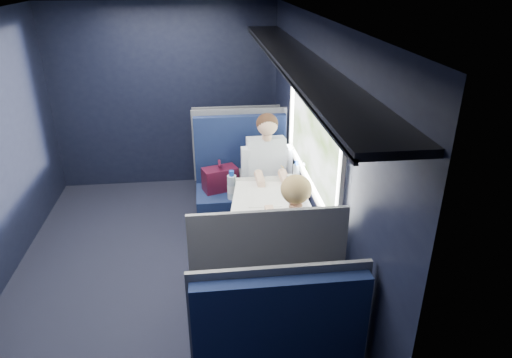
{
  "coord_description": "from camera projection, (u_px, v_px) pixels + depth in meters",
  "views": [
    {
      "loc": [
        0.48,
        -3.61,
        2.64
      ],
      "look_at": [
        0.9,
        0.0,
        0.95
      ],
      "focal_mm": 32.0,
      "sensor_mm": 36.0,
      "label": 1
    }
  ],
  "objects": [
    {
      "name": "room_shell",
      "position": [
        149.0,
        125.0,
        3.69
      ],
      "size": [
        3.0,
        4.4,
        2.4
      ],
      "color": "black",
      "rests_on": "ground"
    },
    {
      "name": "papers",
      "position": [
        262.0,
        200.0,
        4.1
      ],
      "size": [
        0.64,
        0.83,
        0.01
      ],
      "primitive_type": "cube",
      "rotation": [
        0.0,
        0.0,
        -0.15
      ],
      "color": "white",
      "rests_on": "table"
    },
    {
      "name": "woman",
      "position": [
        293.0,
        243.0,
        3.48
      ],
      "size": [
        0.53,
        0.56,
        1.32
      ],
      "color": "black",
      "rests_on": "ground"
    },
    {
      "name": "bottle_small",
      "position": [
        296.0,
        173.0,
        4.39
      ],
      "size": [
        0.06,
        0.06,
        0.22
      ],
      "color": "silver",
      "rests_on": "table"
    },
    {
      "name": "cup",
      "position": [
        290.0,
        179.0,
        4.39
      ],
      "size": [
        0.07,
        0.07,
        0.09
      ],
      "primitive_type": "cylinder",
      "color": "white",
      "rests_on": "table"
    },
    {
      "name": "seat_bay_near",
      "position": [
        241.0,
        189.0,
        5.0
      ],
      "size": [
        1.04,
        0.62,
        1.26
      ],
      "color": "#0C1536",
      "rests_on": "ground"
    },
    {
      "name": "ground",
      "position": [
        162.0,
        275.0,
        4.31
      ],
      "size": [
        2.8,
        4.2,
        0.01
      ],
      "primitive_type": "cube",
      "color": "black"
    },
    {
      "name": "table",
      "position": [
        270.0,
        207.0,
        4.14
      ],
      "size": [
        0.62,
        1.0,
        0.74
      ],
      "color": "#54565E",
      "rests_on": "ground"
    },
    {
      "name": "laptop",
      "position": [
        305.0,
        185.0,
        4.24
      ],
      "size": [
        0.28,
        0.34,
        0.23
      ],
      "color": "silver",
      "rests_on": "table"
    },
    {
      "name": "man",
      "position": [
        267.0,
        170.0,
        4.75
      ],
      "size": [
        0.53,
        0.56,
        1.32
      ],
      "color": "black",
      "rests_on": "ground"
    },
    {
      "name": "seat_row_front",
      "position": [
        236.0,
        159.0,
        5.84
      ],
      "size": [
        1.04,
        0.51,
        1.16
      ],
      "color": "#0C1536",
      "rests_on": "ground"
    },
    {
      "name": "seat_bay_far",
      "position": [
        263.0,
        292.0,
        3.44
      ],
      "size": [
        1.04,
        0.62,
        1.26
      ],
      "color": "#0C1536",
      "rests_on": "ground"
    }
  ]
}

